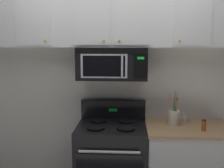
% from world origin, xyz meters
% --- Properties ---
extents(back_wall, '(5.20, 0.10, 2.70)m').
position_xyz_m(back_wall, '(0.00, 0.79, 1.35)').
color(back_wall, silver).
rests_on(back_wall, ground_plane).
extents(stove_range, '(0.76, 0.69, 1.12)m').
position_xyz_m(stove_range, '(0.00, 0.42, 0.47)').
color(stove_range, black).
rests_on(stove_range, ground_plane).
extents(over_range_microwave, '(0.76, 0.43, 0.35)m').
position_xyz_m(over_range_microwave, '(-0.00, 0.54, 1.58)').
color(over_range_microwave, black).
extents(upper_cabinets, '(2.50, 0.36, 0.55)m').
position_xyz_m(upper_cabinets, '(-0.00, 0.57, 2.02)').
color(upper_cabinets, silver).
extents(counter_segment, '(0.93, 0.65, 0.90)m').
position_xyz_m(counter_segment, '(0.84, 0.43, 0.45)').
color(counter_segment, silver).
rests_on(counter_segment, ground_plane).
extents(utensil_crock_cream, '(0.13, 0.13, 0.39)m').
position_xyz_m(utensil_crock_cream, '(0.68, 0.47, 1.00)').
color(utensil_crock_cream, beige).
rests_on(utensil_crock_cream, counter_segment).
extents(salt_shaker, '(0.05, 0.05, 0.10)m').
position_xyz_m(salt_shaker, '(0.84, 0.63, 0.95)').
color(salt_shaker, white).
rests_on(salt_shaker, counter_segment).
extents(spice_jar, '(0.04, 0.04, 0.12)m').
position_xyz_m(spice_jar, '(0.96, 0.30, 0.96)').
color(spice_jar, '#C64C19').
rests_on(spice_jar, counter_segment).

